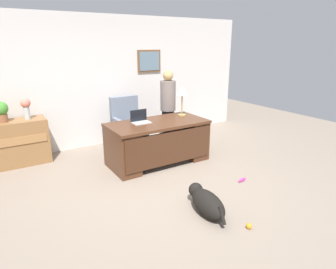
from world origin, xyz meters
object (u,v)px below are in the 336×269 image
at_px(laptop, 140,119).
at_px(vase_with_flowers, 26,106).
at_px(desk, 158,141).
at_px(dog_toy_bone, 242,180).
at_px(credenza, 8,144).
at_px(person_standing, 168,108).
at_px(dog_lying, 206,202).
at_px(dog_toy_ball, 249,226).
at_px(armchair, 128,126).
at_px(potted_plant, 1,111).
at_px(desk_lamp, 182,92).

distance_m(laptop, vase_with_flowers, 2.05).
distance_m(desk, dog_toy_bone, 1.63).
distance_m(credenza, person_standing, 3.11).
distance_m(dog_lying, laptop, 2.08).
relative_size(desk, dog_toy_ball, 24.96).
bearing_deg(person_standing, dog_toy_bone, -88.67).
height_order(armchair, laptop, armchair).
bearing_deg(vase_with_flowers, armchair, -8.28).
bearing_deg(armchair, laptop, -99.86).
relative_size(person_standing, dog_toy_ball, 22.36).
height_order(potted_plant, dog_toy_bone, potted_plant).
xyz_separation_m(laptop, desk_lamp, (0.93, 0.04, 0.40)).
relative_size(dog_toy_ball, dog_toy_bone, 0.39).
xyz_separation_m(dog_lying, dog_toy_ball, (0.21, -0.55, -0.12)).
height_order(armchair, person_standing, person_standing).
distance_m(person_standing, dog_toy_ball, 3.32).
bearing_deg(desk, dog_toy_ball, -92.96).
distance_m(armchair, vase_with_flowers, 1.95).
xyz_separation_m(dog_lying, dog_toy_bone, (1.07, 0.41, -0.13)).
bearing_deg(dog_lying, laptop, 88.41).
height_order(desk, dog_toy_ball, desk).
distance_m(credenza, desk_lamp, 3.30).
height_order(desk, dog_toy_bone, desk).
relative_size(desk_lamp, dog_toy_bone, 3.22).
height_order(armchair, vase_with_flowers, vase_with_flowers).
bearing_deg(dog_lying, desk_lamp, 63.81).
xyz_separation_m(desk_lamp, vase_with_flowers, (-2.62, 1.11, -0.18)).
distance_m(armchair, dog_lying, 2.87).
relative_size(potted_plant, dog_toy_ball, 5.02).
bearing_deg(desk, person_standing, 48.15).
xyz_separation_m(credenza, laptop, (2.07, -1.14, 0.42)).
xyz_separation_m(credenza, desk_lamp, (3.00, -1.10, 0.82)).
height_order(credenza, dog_toy_ball, credenza).
bearing_deg(dog_lying, dog_toy_bone, 20.75).
xyz_separation_m(credenza, dog_lying, (2.02, -3.11, -0.26)).
bearing_deg(dog_toy_bone, laptop, 123.17).
distance_m(credenza, dog_lying, 3.71).
bearing_deg(vase_with_flowers, potted_plant, 180.00).
relative_size(dog_lying, potted_plant, 2.30).
height_order(credenza, vase_with_flowers, vase_with_flowers).
xyz_separation_m(credenza, vase_with_flowers, (0.38, 0.00, 0.64)).
distance_m(desk, laptop, 0.52).
bearing_deg(vase_with_flowers, credenza, -179.80).
height_order(desk, vase_with_flowers, vase_with_flowers).
relative_size(desk, dog_lying, 2.16).
bearing_deg(dog_toy_bone, vase_with_flowers, 135.09).
distance_m(desk, credenza, 2.69).
height_order(dog_lying, laptop, laptop).
bearing_deg(dog_toy_bone, dog_toy_ball, -131.97).
height_order(credenza, laptop, laptop).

